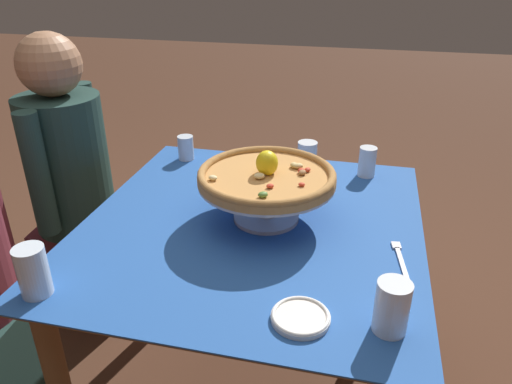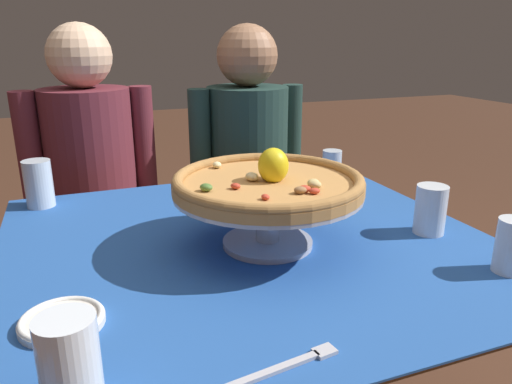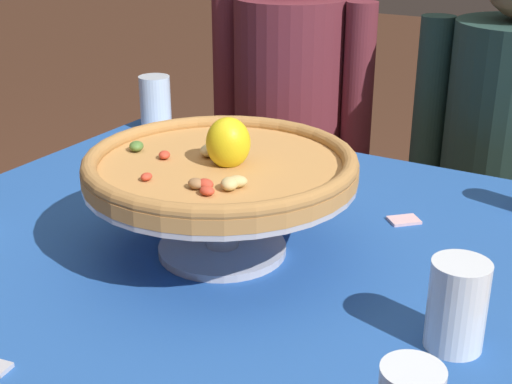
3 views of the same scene
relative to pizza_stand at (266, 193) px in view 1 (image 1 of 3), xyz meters
The scene contains 12 objects.
dining_table 0.20m from the pizza_stand, 129.63° to the left, with size 1.06×0.99×0.71m.
pizza_stand is the anchor object (origin of this frame).
pizza 0.06m from the pizza_stand, 32.44° to the right, with size 0.40×0.40×0.09m.
water_glass_front_left 0.54m from the pizza_stand, 138.68° to the right, with size 0.07×0.07×0.12m.
water_glass_back_left 0.66m from the pizza_stand, 136.17° to the left, with size 0.07×0.07×0.13m.
water_glass_side_right 0.38m from the pizza_stand, 10.49° to the right, with size 0.07×0.07×0.11m.
water_glass_front_right 0.48m from the pizza_stand, 36.09° to the right, with size 0.06×0.06×0.11m.
water_glass_back_right 0.56m from the pizza_stand, 46.15° to the left, with size 0.06×0.06×0.09m.
side_plate 0.46m from the pizza_stand, 158.16° to the right, with size 0.13×0.13×0.02m.
dinner_fork 0.43m from the pizza_stand, 110.03° to the right, with size 0.21×0.05×0.01m.
sugar_packet 0.33m from the pizza_stand, 50.06° to the left, with size 0.05×0.04×0.01m, color beige.
diner_right 0.91m from the pizza_stand, 72.70° to the left, with size 0.47×0.34×1.20m.
Camera 1 is at (-1.22, -0.30, 1.45)m, focal length 34.07 mm.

